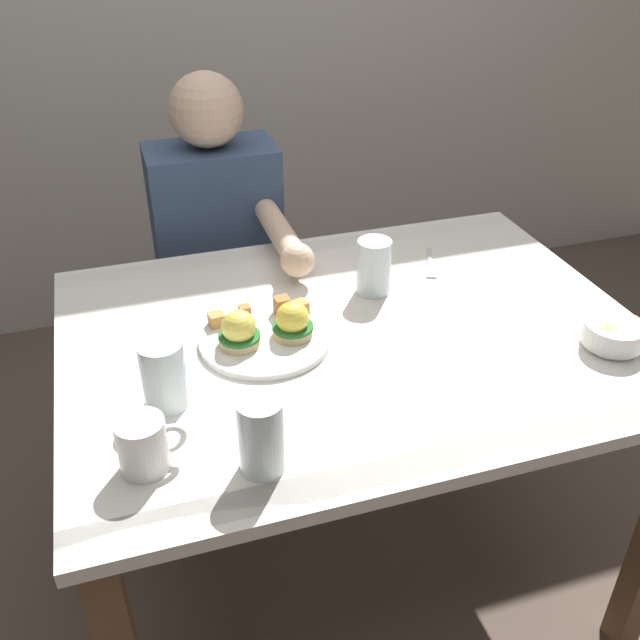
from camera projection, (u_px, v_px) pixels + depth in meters
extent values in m
plane|color=brown|center=(347.00, 562.00, 1.87)|extent=(6.00, 6.00, 0.00)
cube|color=white|center=(354.00, 336.00, 1.48)|extent=(1.20, 0.90, 0.03)
cube|color=#3F7F51|center=(437.00, 459.00, 1.15)|extent=(1.20, 0.06, 0.00)
cube|color=#3F7F51|center=(301.00, 249.00, 1.80)|extent=(1.20, 0.06, 0.00)
cube|color=brown|center=(104.00, 407.00, 1.86)|extent=(0.06, 0.06, 0.71)
cube|color=brown|center=(476.00, 337.00, 2.14)|extent=(0.06, 0.06, 0.71)
cylinder|color=white|center=(265.00, 339.00, 1.43)|extent=(0.27, 0.27, 0.01)
cylinder|color=tan|center=(239.00, 340.00, 1.40)|extent=(0.08, 0.08, 0.02)
cylinder|color=#286B2D|center=(239.00, 335.00, 1.39)|extent=(0.08, 0.08, 0.01)
sphere|color=#F7DB56|center=(238.00, 326.00, 1.38)|extent=(0.07, 0.07, 0.07)
cylinder|color=tan|center=(292.00, 331.00, 1.43)|extent=(0.08, 0.08, 0.02)
cylinder|color=#286B2D|center=(292.00, 326.00, 1.42)|extent=(0.08, 0.08, 0.01)
sphere|color=yellow|center=(292.00, 317.00, 1.41)|extent=(0.07, 0.07, 0.07)
cube|color=tan|center=(300.00, 307.00, 1.50)|extent=(0.04, 0.04, 0.03)
cube|color=#B77A42|center=(245.00, 312.00, 1.48)|extent=(0.02, 0.02, 0.03)
cube|color=tan|center=(216.00, 320.00, 1.46)|extent=(0.03, 0.03, 0.03)
cube|color=#AD7038|center=(282.00, 306.00, 1.49)|extent=(0.03, 0.03, 0.04)
cylinder|color=white|center=(610.00, 345.00, 1.42)|extent=(0.10, 0.10, 0.01)
cylinder|color=white|center=(613.00, 333.00, 1.40)|extent=(0.12, 0.12, 0.04)
cube|color=#F4A85B|center=(607.00, 333.00, 1.39)|extent=(0.04, 0.04, 0.03)
cube|color=#F4DB66|center=(620.00, 332.00, 1.39)|extent=(0.03, 0.03, 0.02)
cube|color=#B7E093|center=(630.00, 329.00, 1.40)|extent=(0.03, 0.03, 0.02)
cube|color=#EA6B70|center=(605.00, 333.00, 1.39)|extent=(0.03, 0.03, 0.02)
cylinder|color=white|center=(142.00, 445.00, 1.11)|extent=(0.08, 0.08, 0.09)
cylinder|color=black|center=(139.00, 425.00, 1.09)|extent=(0.07, 0.07, 0.01)
torus|color=white|center=(170.00, 439.00, 1.12)|extent=(0.06, 0.02, 0.06)
cube|color=silver|center=(430.00, 259.00, 1.74)|extent=(0.06, 0.12, 0.00)
cube|color=silver|center=(431.00, 274.00, 1.67)|extent=(0.04, 0.04, 0.00)
cylinder|color=silver|center=(261.00, 435.00, 1.10)|extent=(0.07, 0.07, 0.13)
cylinder|color=silver|center=(262.00, 449.00, 1.11)|extent=(0.07, 0.07, 0.08)
cylinder|color=silver|center=(374.00, 267.00, 1.57)|extent=(0.08, 0.08, 0.13)
cylinder|color=silver|center=(373.00, 273.00, 1.58)|extent=(0.07, 0.07, 0.10)
cylinder|color=silver|center=(164.00, 375.00, 1.24)|extent=(0.08, 0.08, 0.13)
cylinder|color=silver|center=(166.00, 388.00, 1.25)|extent=(0.07, 0.07, 0.07)
cylinder|color=#33333D|center=(206.00, 396.00, 2.11)|extent=(0.11, 0.11, 0.45)
cylinder|color=#33333D|center=(264.00, 385.00, 2.15)|extent=(0.11, 0.11, 0.45)
cube|color=#384C70|center=(217.00, 234.00, 1.96)|extent=(0.34, 0.20, 0.50)
sphere|color=beige|center=(206.00, 110.00, 1.77)|extent=(0.19, 0.19, 0.19)
cylinder|color=beige|center=(281.00, 233.00, 1.73)|extent=(0.06, 0.30, 0.06)
sphere|color=beige|center=(297.00, 260.00, 1.61)|extent=(0.08, 0.08, 0.08)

